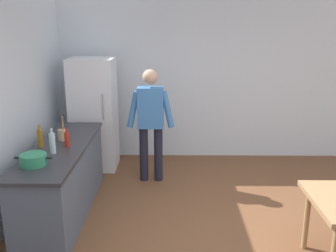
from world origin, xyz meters
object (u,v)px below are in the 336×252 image
object	(u,v)px
person	(151,118)
utensil_jar	(62,134)
bottle_sauce_red	(67,139)
bottle_oil_amber	(40,138)
refrigerator	(94,114)
bottle_water_clear	(52,143)
cooking_pot	(33,160)

from	to	relation	value
person	utensil_jar	bearing A→B (deg)	-142.90
bottle_sauce_red	bottle_oil_amber	size ratio (longest dim) A/B	0.86
bottle_sauce_red	bottle_oil_amber	world-z (taller)	bottle_oil_amber
refrigerator	bottle_sauce_red	size ratio (longest dim) A/B	7.50
refrigerator	person	size ratio (longest dim) A/B	1.06
bottle_water_clear	bottle_sauce_red	distance (m)	0.26
person	bottle_sauce_red	xyz separation A→B (m)	(-0.95, -1.07, 0.02)
cooking_pot	bottle_water_clear	xyz separation A→B (m)	(0.10, 0.37, 0.07)
bottle_water_clear	bottle_sauce_red	size ratio (longest dim) A/B	1.25
cooking_pot	utensil_jar	xyz separation A→B (m)	(0.07, 0.85, 0.02)
person	cooking_pot	world-z (taller)	person
person	bottle_oil_amber	size ratio (longest dim) A/B	6.07
person	bottle_oil_amber	bearing A→B (deg)	-139.35
refrigerator	bottle_water_clear	bearing A→B (deg)	-93.20
utensil_jar	bottle_oil_amber	xyz separation A→B (m)	(-0.19, -0.27, 0.04)
refrigerator	utensil_jar	world-z (taller)	refrigerator
person	utensil_jar	size ratio (longest dim) A/B	5.31
refrigerator	cooking_pot	distance (m)	2.23
person	utensil_jar	distance (m)	1.36
bottle_sauce_red	cooking_pot	bearing A→B (deg)	-108.48
cooking_pot	bottle_sauce_red	bearing A→B (deg)	71.52
cooking_pot	utensil_jar	world-z (taller)	utensil_jar
cooking_pot	bottle_oil_amber	distance (m)	0.60
utensil_jar	bottle_sauce_red	bearing A→B (deg)	-62.72
bottle_sauce_red	refrigerator	bearing A→B (deg)	89.97
bottle_water_clear	bottle_oil_amber	distance (m)	0.30
refrigerator	bottle_oil_amber	bearing A→B (deg)	-100.95
bottle_oil_amber	person	bearing A→B (deg)	40.65
utensil_jar	bottle_oil_amber	world-z (taller)	utensil_jar
bottle_sauce_red	utensil_jar	bearing A→B (deg)	117.28
utensil_jar	bottle_sauce_red	world-z (taller)	utensil_jar
bottle_oil_amber	bottle_water_clear	bearing A→B (deg)	-45.39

